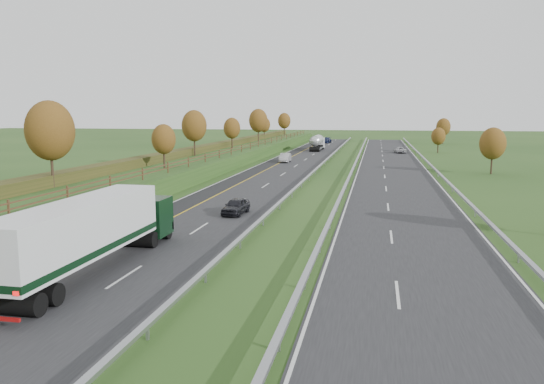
{
  "coord_description": "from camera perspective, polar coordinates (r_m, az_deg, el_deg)",
  "views": [
    {
      "loc": [
        14.08,
        -13.87,
        8.58
      ],
      "look_at": [
        5.82,
        27.89,
        2.2
      ],
      "focal_mm": 35.0,
      "sensor_mm": 36.0,
      "label": 1
    }
  ],
  "objects": [
    {
      "name": "car_dark_near",
      "position": [
        45.1,
        -3.91,
        -1.54
      ],
      "size": [
        1.87,
        4.08,
        1.36
      ],
      "primitive_type": "imported",
      "rotation": [
        0.0,
        0.0,
        -0.07
      ],
      "color": "black",
      "rests_on": "near_carriageway"
    },
    {
      "name": "hedge_left",
      "position": [
        79.62,
        -10.29,
        4.04
      ],
      "size": [
        2.2,
        180.0,
        1.1
      ],
      "primitive_type": "cube",
      "color": "#2D3314",
      "rests_on": "embankment_left"
    },
    {
      "name": "ground",
      "position": [
        69.67,
        6.1,
        1.4
      ],
      "size": [
        400.0,
        400.0,
        0.0
      ],
      "primitive_type": "plane",
      "color": "#254418",
      "rests_on": "ground"
    },
    {
      "name": "car_silver_mid",
      "position": [
        92.73,
        1.42,
        3.72
      ],
      "size": [
        1.75,
        4.72,
        1.54
      ],
      "primitive_type": "imported",
      "rotation": [
        0.0,
        0.0,
        0.02
      ],
      "color": "#A9A8AD",
      "rests_on": "near_carriageway"
    },
    {
      "name": "car_small_far",
      "position": [
        152.56,
        5.84,
        5.57
      ],
      "size": [
        2.97,
        5.78,
        1.61
      ],
      "primitive_type": "imported",
      "rotation": [
        0.0,
        0.0,
        -0.13
      ],
      "color": "#131B3D",
      "rests_on": "near_carriageway"
    },
    {
      "name": "near_carriageway",
      "position": [
        75.69,
        0.4,
        2.03
      ],
      "size": [
        10.5,
        200.0,
        0.04
      ],
      "primitive_type": "cube",
      "color": "black",
      "rests_on": "ground"
    },
    {
      "name": "hard_shoulder",
      "position": [
        76.47,
        -2.37,
        2.09
      ],
      "size": [
        3.0,
        200.0,
        0.04
      ],
      "primitive_type": "cube",
      "color": "black",
      "rests_on": "ground"
    },
    {
      "name": "lane_markings",
      "position": [
        74.64,
        5.22,
        1.93
      ],
      "size": [
        26.75,
        200.0,
        0.01
      ],
      "color": "silver",
      "rests_on": "near_carriageway"
    },
    {
      "name": "outer_barrier_far",
      "position": [
        74.76,
        17.45,
        2.02
      ],
      "size": [
        0.32,
        200.0,
        0.71
      ],
      "color": "#92949A",
      "rests_on": "ground"
    },
    {
      "name": "median_barrier_near",
      "position": [
        74.77,
        4.7,
        2.38
      ],
      "size": [
        0.32,
        200.0,
        0.71
      ],
      "color": "#92949A",
      "rests_on": "ground"
    },
    {
      "name": "box_lorry",
      "position": [
        29.94,
        -18.78,
        -3.99
      ],
      "size": [
        2.58,
        16.28,
        4.06
      ],
      "color": "black",
      "rests_on": "near_carriageway"
    },
    {
      "name": "road_tanker",
      "position": [
        122.75,
        4.88,
        5.36
      ],
      "size": [
        2.4,
        11.22,
        3.46
      ],
      "color": "silver",
      "rests_on": "near_carriageway"
    },
    {
      "name": "embankment_left",
      "position": [
        79.04,
        -8.91,
        2.92
      ],
      "size": [
        12.0,
        200.0,
        2.0
      ],
      "primitive_type": "cube",
      "color": "#254418",
      "rests_on": "ground"
    },
    {
      "name": "median_barrier_far",
      "position": [
        74.37,
        8.6,
        2.28
      ],
      "size": [
        0.32,
        200.0,
        0.71
      ],
      "color": "#92949A",
      "rests_on": "ground"
    },
    {
      "name": "far_carriageway",
      "position": [
        74.41,
        12.98,
        1.7
      ],
      "size": [
        10.5,
        200.0,
        0.04
      ],
      "primitive_type": "cube",
      "color": "black",
      "rests_on": "ground"
    },
    {
      "name": "car_oncoming",
      "position": [
        117.13,
        13.6,
        4.42
      ],
      "size": [
        2.59,
        4.79,
        1.28
      ],
      "primitive_type": "imported",
      "rotation": [
        0.0,
        0.0,
        3.25
      ],
      "color": "#B7B7BC",
      "rests_on": "far_carriageway"
    },
    {
      "name": "trees_left",
      "position": [
        75.43,
        -9.63,
        6.72
      ],
      "size": [
        6.64,
        164.3,
        7.66
      ],
      "color": "#2D2116",
      "rests_on": "embankment_left"
    },
    {
      "name": "fence_left",
      "position": [
        77.08,
        -5.89,
        4.12
      ],
      "size": [
        0.12,
        189.06,
        1.2
      ],
      "color": "#422B19",
      "rests_on": "embankment_left"
    },
    {
      "name": "trees_far",
      "position": [
        104.37,
        19.94,
        5.64
      ],
      "size": [
        8.45,
        118.6,
        7.12
      ],
      "color": "#2D2116",
      "rests_on": "ground"
    }
  ]
}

